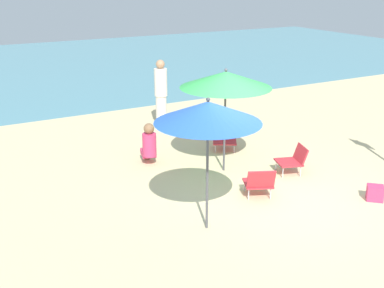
# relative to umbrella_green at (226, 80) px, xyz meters

# --- Properties ---
(ground_plane) EXTENTS (40.00, 40.00, 0.00)m
(ground_plane) POSITION_rel_umbrella_green_xyz_m (-0.09, -1.34, -1.86)
(ground_plane) COLOR beige
(sea_water) EXTENTS (40.00, 16.00, 0.01)m
(sea_water) POSITION_rel_umbrella_green_xyz_m (-0.09, 13.36, -1.85)
(sea_water) COLOR #5693A3
(sea_water) RESTS_ON ground_plane
(umbrella_green) EXTENTS (1.77, 1.77, 2.07)m
(umbrella_green) POSITION_rel_umbrella_green_xyz_m (0.00, 0.00, 0.00)
(umbrella_green) COLOR #4C4C51
(umbrella_green) RESTS_ON ground_plane
(umbrella_blue) EXTENTS (1.58, 1.58, 2.10)m
(umbrella_blue) POSITION_rel_umbrella_green_xyz_m (-1.50, -1.87, 0.02)
(umbrella_blue) COLOR #4C4C51
(umbrella_blue) RESTS_ON ground_plane
(beach_chair_a) EXTENTS (0.76, 0.78, 0.61)m
(beach_chair_a) POSITION_rel_umbrella_green_xyz_m (0.73, 1.13, -1.56)
(beach_chair_a) COLOR red
(beach_chair_a) RESTS_ON ground_plane
(beach_chair_b) EXTENTS (0.67, 0.71, 0.58)m
(beach_chair_b) POSITION_rel_umbrella_green_xyz_m (-0.14, -1.37, -1.56)
(beach_chair_b) COLOR red
(beach_chair_b) RESTS_ON ground_plane
(beach_chair_c) EXTENTS (0.66, 0.63, 0.56)m
(beach_chair_c) POSITION_rel_umbrella_green_xyz_m (1.12, -0.79, -1.56)
(beach_chair_c) COLOR red
(beach_chair_c) RESTS_ON ground_plane
(person_a) EXTENTS (0.37, 0.53, 0.90)m
(person_a) POSITION_rel_umbrella_green_xyz_m (-1.17, 1.04, -1.42)
(person_a) COLOR #DB3866
(person_a) RESTS_ON ground_plane
(person_b) EXTENTS (0.32, 0.32, 1.75)m
(person_b) POSITION_rel_umbrella_green_xyz_m (0.16, 3.23, -0.97)
(person_b) COLOR silver
(person_b) RESTS_ON ground_plane
(beach_bag) EXTENTS (0.36, 0.35, 0.27)m
(beach_bag) POSITION_rel_umbrella_green_xyz_m (1.58, -2.44, -1.72)
(beach_bag) COLOR #DB3866
(beach_bag) RESTS_ON ground_plane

